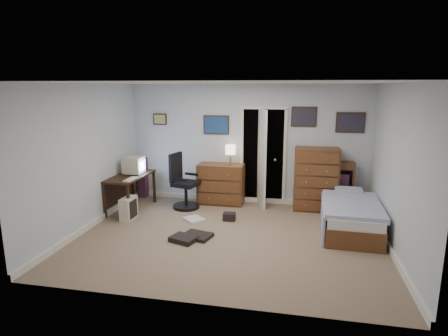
# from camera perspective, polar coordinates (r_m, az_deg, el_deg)

# --- Properties ---
(floor) EXTENTS (5.00, 4.00, 0.02)m
(floor) POSITION_cam_1_polar(r_m,az_deg,el_deg) (6.32, 0.82, -10.52)
(floor) COLOR #88735D
(floor) RESTS_ON ground
(computer_desk) EXTENTS (0.62, 1.26, 0.71)m
(computer_desk) POSITION_cam_1_polar(r_m,az_deg,el_deg) (7.75, -14.63, -2.23)
(computer_desk) COLOR black
(computer_desk) RESTS_ON floor
(crt_monitor) EXTENTS (0.38, 0.36, 0.34)m
(crt_monitor) POSITION_cam_1_polar(r_m,az_deg,el_deg) (7.76, -13.58, 0.42)
(crt_monitor) COLOR beige
(crt_monitor) RESTS_ON computer_desk
(keyboard) EXTENTS (0.16, 0.39, 0.02)m
(keyboard) POSITION_cam_1_polar(r_m,az_deg,el_deg) (7.29, -14.02, -1.69)
(keyboard) COLOR beige
(keyboard) RESTS_ON computer_desk
(pc_tower) EXTENTS (0.21, 0.41, 0.43)m
(pc_tower) POSITION_cam_1_polar(r_m,az_deg,el_deg) (7.24, -14.33, -6.00)
(pc_tower) COLOR beige
(pc_tower) RESTS_ON floor
(office_chair) EXTENTS (0.66, 0.66, 1.13)m
(office_chair) POSITION_cam_1_polar(r_m,az_deg,el_deg) (7.68, -6.24, -2.90)
(office_chair) COLOR black
(office_chair) RESTS_ON floor
(media_stack) EXTENTS (0.18, 0.18, 0.89)m
(media_stack) POSITION_cam_1_polar(r_m,az_deg,el_deg) (8.57, -12.25, -1.44)
(media_stack) COLOR maroon
(media_stack) RESTS_ON floor
(low_dresser) EXTENTS (0.96, 0.49, 0.85)m
(low_dresser) POSITION_cam_1_polar(r_m,az_deg,el_deg) (7.93, -0.44, -2.44)
(low_dresser) COLOR brown
(low_dresser) RESTS_ON floor
(table_lamp) EXTENTS (0.22, 0.22, 0.41)m
(table_lamp) POSITION_cam_1_polar(r_m,az_deg,el_deg) (7.73, 1.00, 2.71)
(table_lamp) COLOR gold
(table_lamp) RESTS_ON low_dresser
(doorway) EXTENTS (0.96, 1.12, 2.05)m
(doorway) POSITION_cam_1_polar(r_m,az_deg,el_deg) (8.16, 6.14, 2.08)
(doorway) COLOR black
(doorway) RESTS_ON floor
(tall_dresser) EXTENTS (0.87, 0.53, 1.26)m
(tall_dresser) POSITION_cam_1_polar(r_m,az_deg,el_deg) (7.71, 13.82, -1.66)
(tall_dresser) COLOR brown
(tall_dresser) RESTS_ON floor
(headboard_bookcase) EXTENTS (1.09, 0.30, 0.98)m
(headboard_bookcase) POSITION_cam_1_polar(r_m,az_deg,el_deg) (7.85, 15.18, -2.29)
(headboard_bookcase) COLOR brown
(headboard_bookcase) RESTS_ON floor
(bed) EXTENTS (1.01, 1.79, 0.58)m
(bed) POSITION_cam_1_polar(r_m,az_deg,el_deg) (6.84, 18.65, -6.85)
(bed) COLOR brown
(bed) RESTS_ON floor
(wall_posters) EXTENTS (4.38, 0.04, 0.60)m
(wall_posters) POSITION_cam_1_polar(r_m,az_deg,el_deg) (7.75, 7.71, 7.06)
(wall_posters) COLOR #331E11
(wall_posters) RESTS_ON floor
(floor_clutter) EXTENTS (0.99, 1.40, 0.14)m
(floor_clutter) POSITION_cam_1_polar(r_m,az_deg,el_deg) (6.51, -3.84, -9.37)
(floor_clutter) COLOR black
(floor_clutter) RESTS_ON floor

